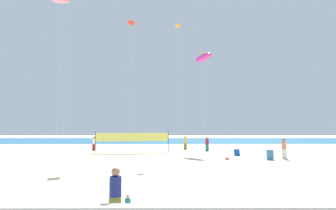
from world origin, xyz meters
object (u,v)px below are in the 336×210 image
(beachgoer_maroon_shirt, at_px, (207,143))
(volleyball_net, at_px, (132,138))
(kite_magenta_inflatable, at_px, (203,58))
(beachgoer_white_shirt, at_px, (94,143))
(mother_figure, at_px, (115,192))
(kite_pink_inflatable, at_px, (61,0))
(kite_green_diamond, at_px, (67,6))
(folding_beach_chair, at_px, (237,154))
(kite_orange_diamond, at_px, (177,30))
(beach_handbag, at_px, (227,159))
(beachgoer_coral_shirt, at_px, (284,148))
(trash_barrel, at_px, (270,155))
(kite_red_diamond, at_px, (132,24))
(beachgoer_mustard_shirt, at_px, (185,142))
(toddler_figure, at_px, (128,207))

(beachgoer_maroon_shirt, height_order, volleyball_net, volleyball_net)
(kite_magenta_inflatable, bearing_deg, beachgoer_white_shirt, -172.93)
(kite_magenta_inflatable, bearing_deg, mother_figure, -104.37)
(kite_pink_inflatable, xyz_separation_m, kite_green_diamond, (-0.02, 2.09, 0.16))
(beachgoer_maroon_shirt, bearing_deg, folding_beach_chair, -82.06)
(beachgoer_white_shirt, xyz_separation_m, kite_green_diamond, (-4.70, 2.58, 18.22))
(folding_beach_chair, xyz_separation_m, kite_green_diamond, (-19.78, 11.03, 18.66))
(kite_magenta_inflatable, bearing_deg, folding_beach_chair, -81.56)
(mother_figure, height_order, kite_orange_diamond, kite_orange_diamond)
(beach_handbag, distance_m, kite_magenta_inflatable, 15.76)
(beachgoer_white_shirt, height_order, kite_magenta_inflatable, kite_magenta_inflatable)
(kite_orange_diamond, bearing_deg, beachgoer_coral_shirt, -22.46)
(trash_barrel, distance_m, kite_orange_diamond, 16.08)
(beachgoer_coral_shirt, height_order, kite_red_diamond, kite_red_diamond)
(folding_beach_chair, relative_size, kite_orange_diamond, 0.06)
(beachgoer_maroon_shirt, relative_size, beachgoer_mustard_shirt, 1.01)
(toddler_figure, bearing_deg, beachgoer_mustard_shirt, 112.66)
(mother_figure, height_order, beachgoer_maroon_shirt, beachgoer_maroon_shirt)
(folding_beach_chair, xyz_separation_m, kite_pink_inflatable, (-19.76, 8.94, 18.50))
(trash_barrel, bearing_deg, toddler_figure, -124.74)
(kite_magenta_inflatable, bearing_deg, kite_red_diamond, -140.10)
(kite_magenta_inflatable, bearing_deg, kite_orange_diamond, -123.42)
(beachgoer_coral_shirt, relative_size, beach_handbag, 6.09)
(trash_barrel, height_order, volleyball_net, volleyball_net)
(folding_beach_chair, height_order, trash_barrel, folding_beach_chair)
(beachgoer_white_shirt, distance_m, kite_green_diamond, 18.99)
(beachgoer_coral_shirt, bearing_deg, mother_figure, 150.88)
(kite_magenta_inflatable, xyz_separation_m, kite_green_diamond, (-18.27, 0.89, 7.28))
(kite_red_diamond, relative_size, kite_magenta_inflatable, 1.11)
(trash_barrel, bearing_deg, kite_magenta_inflatable, 113.18)
(beachgoer_coral_shirt, height_order, kite_pink_inflatable, kite_pink_inflatable)
(mother_figure, bearing_deg, folding_beach_chair, 52.63)
(beachgoer_mustard_shirt, height_order, kite_magenta_inflatable, kite_magenta_inflatable)
(trash_barrel, height_order, kite_orange_diamond, kite_orange_diamond)
(beachgoer_coral_shirt, height_order, beachgoer_maroon_shirt, beachgoer_coral_shirt)
(mother_figure, bearing_deg, volleyball_net, 86.13)
(beachgoer_coral_shirt, height_order, trash_barrel, beachgoer_coral_shirt)
(trash_barrel, xyz_separation_m, kite_orange_diamond, (-8.00, 4.78, 13.10))
(toddler_figure, relative_size, kite_magenta_inflatable, 0.07)
(folding_beach_chair, distance_m, beach_handbag, 1.14)
(trash_barrel, xyz_separation_m, kite_pink_inflatable, (-22.64, 9.06, 18.53))
(kite_green_diamond, bearing_deg, kite_orange_diamond, -23.49)
(beachgoer_white_shirt, bearing_deg, beachgoer_maroon_shirt, -101.64)
(beachgoer_coral_shirt, xyz_separation_m, beachgoer_maroon_shirt, (-5.96, 7.47, -0.07))
(volleyball_net, relative_size, kite_orange_diamond, 0.56)
(trash_barrel, distance_m, kite_red_diamond, 18.64)
(folding_beach_chair, relative_size, trash_barrel, 1.03)
(kite_green_diamond, bearing_deg, beachgoer_mustard_shirt, -3.97)
(kite_pink_inflatable, bearing_deg, mother_figure, -64.00)
(folding_beach_chair, relative_size, kite_pink_inflatable, 0.05)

